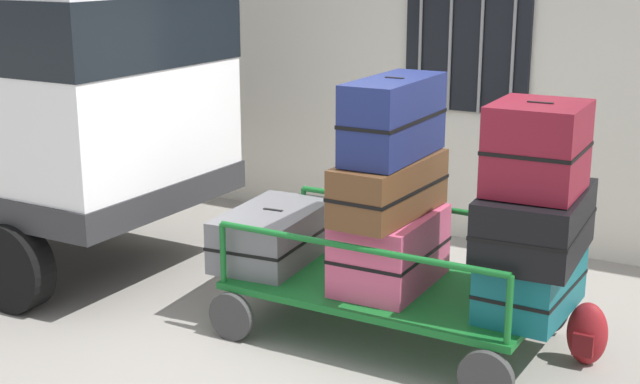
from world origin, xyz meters
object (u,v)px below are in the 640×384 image
(suitcase_left_bottom, at_px, (273,235))
(suitcase_center_top, at_px, (537,148))
(suitcase_midleft_bottom, at_px, (390,249))
(luggage_cart, at_px, (390,292))
(suitcase_center_bottom, at_px, (531,283))
(suitcase_midleft_middle, at_px, (389,187))
(suitcase_midleft_top, at_px, (394,118))
(suitcase_center_middle, at_px, (535,223))
(backpack, at_px, (587,334))

(suitcase_left_bottom, distance_m, suitcase_center_top, 2.22)
(suitcase_midleft_bottom, height_order, suitcase_center_top, suitcase_center_top)
(luggage_cart, relative_size, suitcase_left_bottom, 2.05)
(suitcase_midleft_bottom, height_order, suitcase_center_bottom, suitcase_midleft_bottom)
(suitcase_center_bottom, bearing_deg, suitcase_left_bottom, 179.33)
(suitcase_center_bottom, bearing_deg, suitcase_midleft_middle, -176.90)
(suitcase_midleft_top, bearing_deg, suitcase_left_bottom, 178.07)
(suitcase_center_middle, bearing_deg, suitcase_midleft_bottom, -178.61)
(suitcase_midleft_bottom, bearing_deg, suitcase_midleft_top, 90.00)
(suitcase_midleft_middle, bearing_deg, suitcase_left_bottom, 175.57)
(suitcase_midleft_middle, bearing_deg, suitcase_midleft_top, 90.00)
(backpack, bearing_deg, suitcase_left_bottom, -174.99)
(suitcase_left_bottom, height_order, backpack, suitcase_left_bottom)
(suitcase_midleft_middle, bearing_deg, backpack, 11.95)
(suitcase_left_bottom, bearing_deg, luggage_cart, -2.22)
(suitcase_left_bottom, height_order, suitcase_center_top, suitcase_center_top)
(suitcase_left_bottom, bearing_deg, suitcase_center_top, -2.19)
(suitcase_center_top, xyz_separation_m, backpack, (0.34, 0.28, -1.29))
(suitcase_midleft_top, height_order, backpack, suitcase_midleft_top)
(suitcase_midleft_middle, distance_m, backpack, 1.65)
(luggage_cart, xyz_separation_m, suitcase_midleft_bottom, (0.00, -0.00, 0.32))
(suitcase_midleft_middle, bearing_deg, suitcase_center_top, 0.06)
(suitcase_midleft_top, bearing_deg, suitcase_midleft_middle, -90.00)
(suitcase_midleft_middle, xyz_separation_m, backpack, (1.35, 0.28, -0.91))
(suitcase_center_middle, bearing_deg, luggage_cart, -178.87)
(suitcase_midleft_middle, bearing_deg, suitcase_center_bottom, 3.10)
(suitcase_left_bottom, xyz_separation_m, suitcase_midleft_bottom, (1.01, -0.04, 0.06))
(backpack, bearing_deg, luggage_cart, -169.66)
(suitcase_center_bottom, relative_size, suitcase_center_top, 1.32)
(suitcase_left_bottom, relative_size, suitcase_midleft_middle, 1.04)
(suitcase_left_bottom, bearing_deg, backpack, 5.01)
(luggage_cart, xyz_separation_m, suitcase_center_middle, (1.01, 0.02, 0.67))
(suitcase_left_bottom, bearing_deg, suitcase_center_bottom, -0.67)
(suitcase_midleft_bottom, xyz_separation_m, suitcase_center_bottom, (1.01, 0.02, -0.07))
(luggage_cart, xyz_separation_m, suitcase_midleft_middle, (0.00, -0.04, 0.78))
(suitcase_left_bottom, relative_size, suitcase_midleft_bottom, 1.18)
(suitcase_midleft_top, bearing_deg, backpack, 10.13)
(luggage_cart, xyz_separation_m, suitcase_center_top, (1.01, -0.04, 1.17))
(suitcase_left_bottom, relative_size, suitcase_center_bottom, 1.24)
(suitcase_center_top, bearing_deg, suitcase_center_bottom, 90.00)
(luggage_cart, relative_size, suitcase_center_middle, 2.14)
(suitcase_midleft_middle, height_order, backpack, suitcase_midleft_middle)
(suitcase_left_bottom, bearing_deg, suitcase_midleft_top, -1.93)
(luggage_cart, relative_size, suitcase_center_top, 3.36)
(suitcase_center_middle, bearing_deg, backpack, 33.83)
(suitcase_midleft_middle, bearing_deg, suitcase_center_middle, 3.35)
(suitcase_center_bottom, bearing_deg, luggage_cart, -179.12)
(luggage_cart, height_order, suitcase_midleft_bottom, suitcase_midleft_bottom)
(suitcase_center_bottom, xyz_separation_m, suitcase_center_middle, (-0.00, 0.00, 0.41))
(suitcase_center_bottom, bearing_deg, suitcase_center_top, -90.00)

